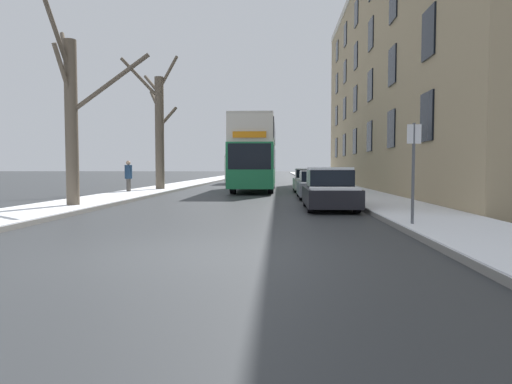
% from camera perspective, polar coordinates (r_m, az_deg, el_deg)
% --- Properties ---
extents(ground_plane, '(320.00, 320.00, 0.00)m').
position_cam_1_polar(ground_plane, '(7.79, -9.91, -7.76)').
color(ground_plane, '#303335').
extents(sidewalk_left, '(2.67, 130.00, 0.16)m').
position_cam_1_polar(sidewalk_left, '(60.94, -4.19, 1.80)').
color(sidewalk_left, slate).
rests_on(sidewalk_left, ground).
extents(sidewalk_right, '(2.67, 130.00, 0.16)m').
position_cam_1_polar(sidewalk_right, '(60.61, 6.81, 1.77)').
color(sidewalk_right, slate).
rests_on(sidewalk_right, ground).
extents(terrace_facade_right, '(9.10, 36.36, 15.07)m').
position_cam_1_polar(terrace_facade_right, '(32.65, 21.22, 13.63)').
color(terrace_facade_right, tan).
rests_on(terrace_facade_right, ground).
extents(bare_tree_left_0, '(3.71, 3.04, 7.68)m').
position_cam_1_polar(bare_tree_left_0, '(17.11, -21.99, 9.20)').
color(bare_tree_left_0, brown).
rests_on(bare_tree_left_0, ground).
extents(bare_tree_left_1, '(3.10, 2.79, 8.29)m').
position_cam_1_polar(bare_tree_left_1, '(28.33, -12.05, 8.02)').
color(bare_tree_left_1, brown).
rests_on(bare_tree_left_1, ground).
extents(double_decker_bus, '(2.48, 10.28, 4.34)m').
position_cam_1_polar(double_decker_bus, '(28.42, -0.15, 5.10)').
color(double_decker_bus, '#1E7A47').
rests_on(double_decker_bus, ground).
extents(parked_car_0, '(1.70, 3.97, 1.46)m').
position_cam_1_polar(parked_car_0, '(16.01, 9.18, 0.21)').
color(parked_car_0, black).
rests_on(parked_car_0, ground).
extents(parked_car_1, '(1.72, 4.13, 1.32)m').
position_cam_1_polar(parked_car_1, '(21.64, 7.55, 0.84)').
color(parked_car_1, slate).
rests_on(parked_car_1, ground).
extents(parked_car_2, '(1.75, 4.03, 1.39)m').
position_cam_1_polar(parked_car_2, '(27.66, 6.54, 1.39)').
color(parked_car_2, silver).
rests_on(parked_car_2, ground).
extents(oncoming_van, '(1.98, 5.60, 2.51)m').
position_cam_1_polar(oncoming_van, '(41.15, -2.12, 2.95)').
color(oncoming_van, white).
rests_on(oncoming_van, ground).
extents(pedestrian_left_sidewalk, '(0.40, 0.40, 1.82)m').
position_cam_1_polar(pedestrian_left_sidewalk, '(25.58, -15.65, 1.95)').
color(pedestrian_left_sidewalk, '#4C4742').
rests_on(pedestrian_left_sidewalk, ground).
extents(street_sign_post, '(0.32, 0.07, 2.47)m').
position_cam_1_polar(street_sign_post, '(11.07, 19.06, 2.73)').
color(street_sign_post, '#4C4F54').
rests_on(street_sign_post, ground).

